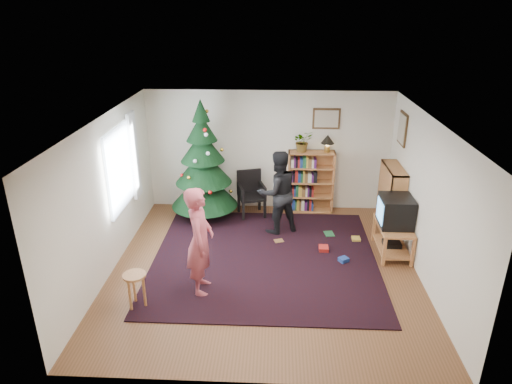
{
  "coord_description": "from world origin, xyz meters",
  "views": [
    {
      "loc": [
        0.17,
        -6.53,
        4.08
      ],
      "look_at": [
        -0.17,
        0.64,
        1.1
      ],
      "focal_mm": 32.0,
      "sensor_mm": 36.0,
      "label": 1
    }
  ],
  "objects_px": {
    "picture_back": "(326,119)",
    "table_lamp": "(328,140)",
    "bookshelf_right": "(391,199)",
    "crt_tv": "(396,211)",
    "person_standing": "(200,241)",
    "armchair": "(252,191)",
    "tv_stand": "(393,236)",
    "stool": "(135,282)",
    "picture_right": "(403,129)",
    "bookshelf_back": "(311,181)",
    "person_by_chair": "(278,192)",
    "potted_plant": "(302,141)",
    "christmas_tree": "(203,170)"
  },
  "relations": [
    {
      "from": "person_by_chair",
      "to": "potted_plant",
      "type": "distance_m",
      "value": 1.32
    },
    {
      "from": "picture_right",
      "to": "bookshelf_right",
      "type": "bearing_deg",
      "value": -115.33
    },
    {
      "from": "christmas_tree",
      "to": "potted_plant",
      "type": "bearing_deg",
      "value": 11.6
    },
    {
      "from": "picture_right",
      "to": "table_lamp",
      "type": "distance_m",
      "value": 1.48
    },
    {
      "from": "bookshelf_right",
      "to": "bookshelf_back",
      "type": "bearing_deg",
      "value": 58.96
    },
    {
      "from": "picture_back",
      "to": "person_standing",
      "type": "relative_size",
      "value": 0.33
    },
    {
      "from": "bookshelf_right",
      "to": "person_by_chair",
      "type": "distance_m",
      "value": 2.15
    },
    {
      "from": "tv_stand",
      "to": "potted_plant",
      "type": "height_order",
      "value": "potted_plant"
    },
    {
      "from": "picture_back",
      "to": "crt_tv",
      "type": "xyz_separation_m",
      "value": [
        1.07,
        -1.87,
        -1.14
      ]
    },
    {
      "from": "armchair",
      "to": "table_lamp",
      "type": "relative_size",
      "value": 2.58
    },
    {
      "from": "potted_plant",
      "to": "picture_right",
      "type": "bearing_deg",
      "value": -18.25
    },
    {
      "from": "picture_back",
      "to": "armchair",
      "type": "relative_size",
      "value": 0.59
    },
    {
      "from": "picture_right",
      "to": "potted_plant",
      "type": "xyz_separation_m",
      "value": [
        -1.79,
        0.59,
        -0.43
      ]
    },
    {
      "from": "tv_stand",
      "to": "picture_right",
      "type": "bearing_deg",
      "value": 77.4
    },
    {
      "from": "crt_tv",
      "to": "potted_plant",
      "type": "bearing_deg",
      "value": 131.51
    },
    {
      "from": "person_by_chair",
      "to": "picture_back",
      "type": "bearing_deg",
      "value": -154.45
    },
    {
      "from": "bookshelf_back",
      "to": "tv_stand",
      "type": "bearing_deg",
      "value": -52.37
    },
    {
      "from": "crt_tv",
      "to": "armchair",
      "type": "height_order",
      "value": "crt_tv"
    },
    {
      "from": "crt_tv",
      "to": "stool",
      "type": "distance_m",
      "value": 4.4
    },
    {
      "from": "bookshelf_right",
      "to": "table_lamp",
      "type": "xyz_separation_m",
      "value": [
        -1.15,
        0.88,
        0.88
      ]
    },
    {
      "from": "person_standing",
      "to": "picture_back",
      "type": "bearing_deg",
      "value": -36.98
    },
    {
      "from": "bookshelf_back",
      "to": "potted_plant",
      "type": "distance_m",
      "value": 0.87
    },
    {
      "from": "picture_back",
      "to": "person_by_chair",
      "type": "height_order",
      "value": "picture_back"
    },
    {
      "from": "armchair",
      "to": "tv_stand",
      "type": "bearing_deg",
      "value": -47.37
    },
    {
      "from": "bookshelf_right",
      "to": "person_by_chair",
      "type": "relative_size",
      "value": 0.8
    },
    {
      "from": "tv_stand",
      "to": "table_lamp",
      "type": "xyz_separation_m",
      "value": [
        -1.03,
        1.73,
        1.21
      ]
    },
    {
      "from": "bookshelf_right",
      "to": "tv_stand",
      "type": "relative_size",
      "value": 1.37
    },
    {
      "from": "person_by_chair",
      "to": "person_standing",
      "type": "bearing_deg",
      "value": 35.85
    },
    {
      "from": "picture_back",
      "to": "table_lamp",
      "type": "relative_size",
      "value": 1.53
    },
    {
      "from": "tv_stand",
      "to": "person_standing",
      "type": "bearing_deg",
      "value": -157.96
    },
    {
      "from": "stool",
      "to": "christmas_tree",
      "type": "bearing_deg",
      "value": 80.25
    },
    {
      "from": "bookshelf_back",
      "to": "armchair",
      "type": "distance_m",
      "value": 1.24
    },
    {
      "from": "bookshelf_back",
      "to": "potted_plant",
      "type": "bearing_deg",
      "value": 180.0
    },
    {
      "from": "bookshelf_right",
      "to": "stool",
      "type": "xyz_separation_m",
      "value": [
        -4.15,
        -2.6,
        -0.24
      ]
    },
    {
      "from": "bookshelf_right",
      "to": "tv_stand",
      "type": "height_order",
      "value": "bookshelf_right"
    },
    {
      "from": "christmas_tree",
      "to": "tv_stand",
      "type": "distance_m",
      "value": 3.8
    },
    {
      "from": "person_by_chair",
      "to": "potted_plant",
      "type": "xyz_separation_m",
      "value": [
        0.48,
        1.0,
        0.71
      ]
    },
    {
      "from": "picture_back",
      "to": "potted_plant",
      "type": "bearing_deg",
      "value": -163.79
    },
    {
      "from": "stool",
      "to": "person_standing",
      "type": "bearing_deg",
      "value": 28.2
    },
    {
      "from": "christmas_tree",
      "to": "person_by_chair",
      "type": "bearing_deg",
      "value": -22.0
    },
    {
      "from": "bookshelf_back",
      "to": "stool",
      "type": "distance_m",
      "value": 4.4
    },
    {
      "from": "stool",
      "to": "bookshelf_right",
      "type": "bearing_deg",
      "value": 32.09
    },
    {
      "from": "picture_right",
      "to": "bookshelf_right",
      "type": "relative_size",
      "value": 0.46
    },
    {
      "from": "picture_right",
      "to": "bookshelf_right",
      "type": "xyz_separation_m",
      "value": [
        -0.14,
        -0.29,
        -1.29
      ]
    },
    {
      "from": "picture_back",
      "to": "armchair",
      "type": "xyz_separation_m",
      "value": [
        -1.48,
        -0.34,
        -1.45
      ]
    },
    {
      "from": "crt_tv",
      "to": "picture_right",
      "type": "bearing_deg",
      "value": 77.26
    },
    {
      "from": "crt_tv",
      "to": "christmas_tree",
      "type": "bearing_deg",
      "value": 159.21
    },
    {
      "from": "bookshelf_back",
      "to": "potted_plant",
      "type": "relative_size",
      "value": 3.01
    },
    {
      "from": "table_lamp",
      "to": "bookshelf_right",
      "type": "bearing_deg",
      "value": -37.17
    },
    {
      "from": "crt_tv",
      "to": "armchair",
      "type": "xyz_separation_m",
      "value": [
        -2.54,
        1.52,
        -0.31
      ]
    }
  ]
}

